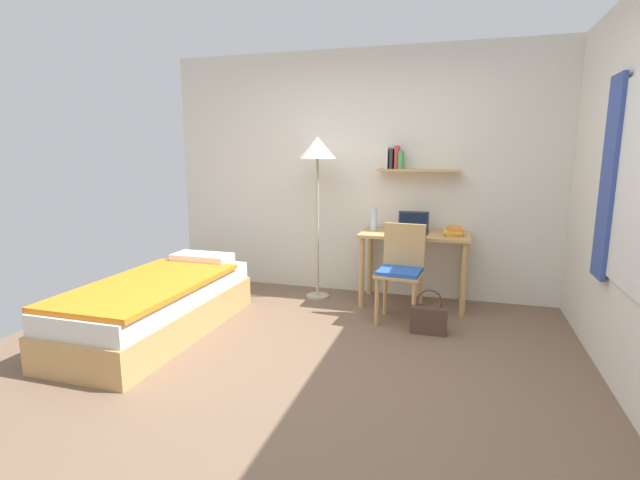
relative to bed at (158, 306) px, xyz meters
The scene contains 10 objects.
ground_plane 1.50m from the bed, 11.54° to the right, with size 5.28×5.28×0.00m, color brown.
wall_back 2.50m from the bed, 49.82° to the left, with size 4.40×0.27×2.60m.
bed is the anchor object (origin of this frame).
desk 2.49m from the bed, 34.77° to the left, with size 1.07×0.55×0.74m.
desk_chair 2.17m from the bed, 24.84° to the left, with size 0.43×0.41×0.89m.
standing_lamp 2.10m from the bed, 52.96° to the left, with size 0.38×0.38×1.69m.
laptop 2.53m from the bed, 35.83° to the left, with size 0.31×0.21×0.21m.
water_bottle 2.25m from the bed, 42.36° to the left, with size 0.07×0.07×0.24m, color silver.
book_stack 2.83m from the bed, 30.12° to the left, with size 0.19×0.23×0.08m.
handbag 2.33m from the bed, 16.28° to the left, with size 0.31×0.13×0.39m.
Camera 1 is at (0.98, -2.98, 1.53)m, focal length 26.24 mm.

